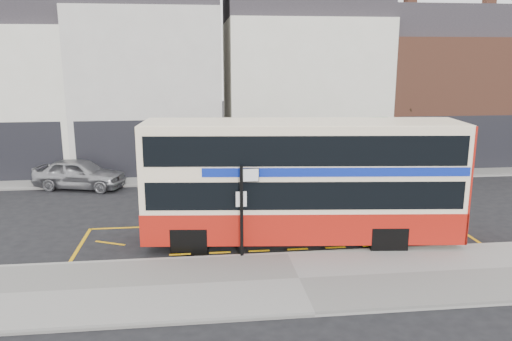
{
  "coord_description": "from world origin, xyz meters",
  "views": [
    {
      "loc": [
        -2.82,
        -15.5,
        6.41
      ],
      "look_at": [
        -0.75,
        2.0,
        2.41
      ],
      "focal_mm": 35.0,
      "sensor_mm": 36.0,
      "label": 1
    }
  ],
  "objects": [
    {
      "name": "ground",
      "position": [
        0.0,
        0.0,
        0.0
      ],
      "size": [
        120.0,
        120.0,
        0.0
      ],
      "primitive_type": "plane",
      "color": "black",
      "rests_on": "ground"
    },
    {
      "name": "pavement",
      "position": [
        0.0,
        -2.3,
        0.07
      ],
      "size": [
        40.0,
        4.0,
        0.15
      ],
      "primitive_type": "cube",
      "color": "gray",
      "rests_on": "ground"
    },
    {
      "name": "kerb",
      "position": [
        0.0,
        -0.38,
        0.07
      ],
      "size": [
        40.0,
        0.15,
        0.15
      ],
      "primitive_type": "cube",
      "color": "gray",
      "rests_on": "ground"
    },
    {
      "name": "far_pavement",
      "position": [
        0.0,
        11.0,
        0.07
      ],
      "size": [
        50.0,
        3.0,
        0.15
      ],
      "primitive_type": "cube",
      "color": "gray",
      "rests_on": "ground"
    },
    {
      "name": "road_markings",
      "position": [
        0.0,
        1.6,
        0.01
      ],
      "size": [
        14.0,
        3.4,
        0.01
      ],
      "primitive_type": null,
      "color": "#DB9C0B",
      "rests_on": "ground"
    },
    {
      "name": "terrace_far_left",
      "position": [
        -13.5,
        14.99,
        4.82
      ],
      "size": [
        8.0,
        8.01,
        10.8
      ],
      "color": "white",
      "rests_on": "ground"
    },
    {
      "name": "terrace_left",
      "position": [
        -5.5,
        14.99,
        5.32
      ],
      "size": [
        8.0,
        8.01,
        11.8
      ],
      "color": "silver",
      "rests_on": "ground"
    },
    {
      "name": "terrace_green_shop",
      "position": [
        3.5,
        14.99,
        5.07
      ],
      "size": [
        9.0,
        8.01,
        11.3
      ],
      "color": "white",
      "rests_on": "ground"
    },
    {
      "name": "terrace_right",
      "position": [
        12.5,
        14.99,
        4.57
      ],
      "size": [
        9.0,
        8.01,
        10.3
      ],
      "color": "brown",
      "rests_on": "ground"
    },
    {
      "name": "double_decker_bus",
      "position": [
        0.74,
        0.91,
        2.27
      ],
      "size": [
        10.99,
        3.57,
        4.31
      ],
      "rotation": [
        0.0,
        0.0,
        -0.1
      ],
      "color": "#FFE9C2",
      "rests_on": "ground"
    },
    {
      "name": "bus_stop_post",
      "position": [
        -1.44,
        -0.39,
        1.93
      ],
      "size": [
        0.74,
        0.13,
        2.96
      ],
      "rotation": [
        0.0,
        0.0,
        0.04
      ],
      "color": "black",
      "rests_on": "pavement"
    },
    {
      "name": "car_silver",
      "position": [
        -8.73,
        9.52,
        0.76
      ],
      "size": [
        4.79,
        2.9,
        1.53
      ],
      "primitive_type": "imported",
      "rotation": [
        0.0,
        0.0,
        1.31
      ],
      "color": "#9A9A9F",
      "rests_on": "ground"
    },
    {
      "name": "car_grey",
      "position": [
        0.43,
        9.35,
        0.63
      ],
      "size": [
        4.02,
        2.06,
        1.26
      ],
      "primitive_type": "imported",
      "rotation": [
        0.0,
        0.0,
        1.77
      ],
      "color": "#38393F",
      "rests_on": "ground"
    },
    {
      "name": "car_white",
      "position": [
        6.21,
        8.67,
        0.68
      ],
      "size": [
        5.02,
        3.35,
        1.35
      ],
      "primitive_type": "imported",
      "rotation": [
        0.0,
        0.0,
        1.91
      ],
      "color": "white",
      "rests_on": "ground"
    },
    {
      "name": "street_tree_right",
      "position": [
        9.12,
        11.76,
        3.18
      ],
      "size": [
        2.16,
        2.16,
        4.67
      ],
      "color": "black",
      "rests_on": "ground"
    }
  ]
}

